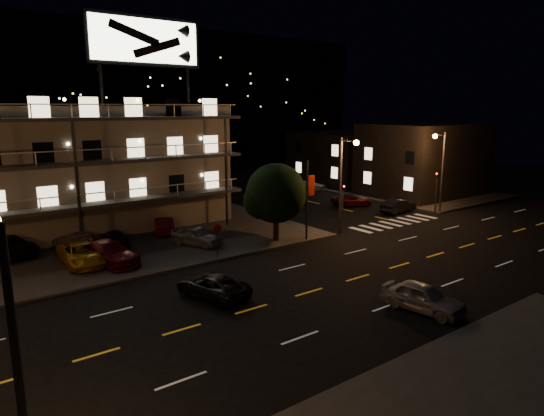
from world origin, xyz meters
TOP-DOWN VIEW (x-y plane):
  - ground at (0.00, 0.00)m, footprint 140.00×140.00m
  - curb_nw at (-14.00, 20.00)m, footprint 44.00×24.00m
  - curb_ne at (30.00, 20.00)m, footprint 16.00×24.00m
  - motel at (-9.94, 23.88)m, footprint 28.00×13.80m
  - side_bldg_front at (29.99, 16.00)m, footprint 14.06×10.00m
  - side_bldg_back at (29.99, 28.00)m, footprint 14.06×12.00m
  - hill_backdrop at (-5.94, 68.78)m, footprint 120.00×25.00m
  - streetlight_nc at (8.50, 7.94)m, footprint 0.44×1.92m
  - streetlight_ne at (22.14, 8.30)m, footprint 1.92×0.44m
  - streetlight_s at (-18.00, -7.94)m, footprint 0.44×1.92m
  - signal_nw at (9.00, 8.50)m, footprint 0.20×0.27m
  - signal_ne at (22.00, 8.50)m, footprint 0.27×0.20m
  - banner_north at (5.09, 8.40)m, footprint 0.83×0.16m
  - stop_sign at (-3.00, 8.57)m, footprint 0.91×0.11m
  - tree at (2.80, 9.57)m, footprint 4.83×4.65m
  - lot_car_2 at (-11.07, 12.54)m, footprint 2.48×5.14m
  - lot_car_3 at (-9.52, 11.61)m, footprint 3.16×5.50m
  - lot_car_4 at (-2.74, 12.14)m, footprint 3.23×4.53m
  - lot_car_6 at (-14.89, 17.50)m, footprint 3.80×5.95m
  - lot_car_7 at (-10.28, 16.09)m, footprint 3.64×5.06m
  - lot_car_8 at (-7.86, 15.55)m, footprint 1.74×3.79m
  - lot_car_9 at (-3.24, 16.94)m, footprint 2.73×4.34m
  - side_car_0 at (19.23, 10.86)m, footprint 4.37×1.81m
  - side_car_1 at (18.05, 16.08)m, footprint 4.79×3.29m
  - side_car_2 at (20.44, 25.74)m, footprint 4.69×1.98m
  - side_car_3 at (20.05, 29.19)m, footprint 4.72×3.39m
  - road_car_east at (1.07, -5.45)m, footprint 2.44×4.56m
  - road_car_west at (-6.76, 2.72)m, footprint 3.18×4.98m

SIDE VIEW (x-z plane):
  - ground at x=0.00m, z-range 0.00..0.00m
  - curb_nw at x=-14.00m, z-range 0.00..0.15m
  - curb_ne at x=30.00m, z-range 0.00..0.15m
  - side_car_1 at x=18.05m, z-range 0.00..1.22m
  - road_car_west at x=-6.76m, z-range 0.00..1.28m
  - side_car_2 at x=20.44m, z-range 0.00..1.35m
  - side_car_0 at x=19.23m, z-range 0.00..1.41m
  - road_car_east at x=1.07m, z-range 0.00..1.47m
  - side_car_3 at x=20.05m, z-range 0.00..1.49m
  - lot_car_8 at x=-7.86m, z-range 0.15..1.41m
  - lot_car_9 at x=-3.24m, z-range 0.15..1.50m
  - lot_car_7 at x=-10.28m, z-range 0.15..1.51m
  - lot_car_2 at x=-11.07m, z-range 0.15..1.56m
  - lot_car_4 at x=-2.74m, z-range 0.15..1.58m
  - lot_car_3 at x=-9.52m, z-range 0.15..1.65m
  - lot_car_6 at x=-14.89m, z-range 0.15..1.68m
  - stop_sign at x=-3.00m, z-range 0.41..3.01m
  - signal_nw at x=9.00m, z-range 0.27..4.87m
  - signal_ne at x=22.00m, z-range 0.27..4.87m
  - banner_north at x=5.09m, z-range 0.23..6.63m
  - side_bldg_back at x=29.99m, z-range 0.00..7.00m
  - tree at x=2.80m, z-range 0.72..6.81m
  - side_bldg_front at x=29.99m, z-range 0.00..8.50m
  - streetlight_nc at x=8.50m, z-range 0.96..8.96m
  - streetlight_ne at x=22.14m, z-range 0.96..8.96m
  - streetlight_s at x=-18.00m, z-range 0.96..8.96m
  - motel at x=-9.94m, z-range -3.71..14.39m
  - hill_backdrop at x=-5.94m, z-range -0.45..23.55m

